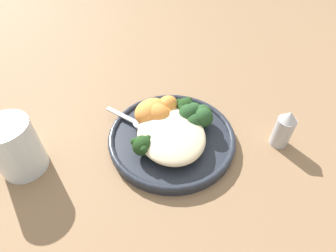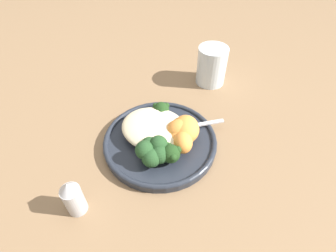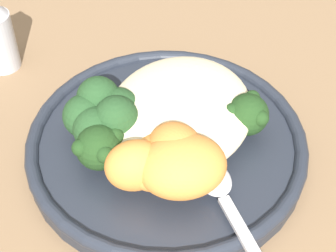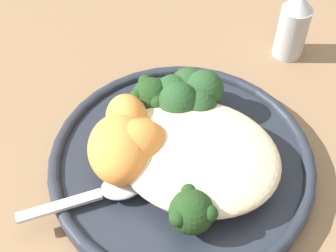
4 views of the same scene
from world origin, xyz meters
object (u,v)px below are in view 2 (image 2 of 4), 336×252
(kale_tuft, at_px, (153,151))
(water_glass, at_px, (212,66))
(quinoa_mound, at_px, (153,128))
(sweet_potato_chunk_1, at_px, (183,142))
(plate, at_px, (160,141))
(broccoli_stalk_2, at_px, (150,132))
(spoon, at_px, (190,126))
(salt_shaker, at_px, (73,197))
(broccoli_stalk_0, at_px, (162,112))
(sweet_potato_chunk_2, at_px, (186,129))
(sweet_potato_chunk_0, at_px, (180,136))
(broccoli_stalk_4, at_px, (170,148))
(broccoli_stalk_1, at_px, (150,125))
(broccoli_stalk_3, at_px, (157,141))
(sweet_potato_chunk_3, at_px, (180,130))

(kale_tuft, distance_m, water_glass, 0.32)
(quinoa_mound, distance_m, sweet_potato_chunk_1, 0.07)
(kale_tuft, bearing_deg, plate, 103.93)
(broccoli_stalk_2, relative_size, water_glass, 1.01)
(sweet_potato_chunk_1, height_order, water_glass, water_glass)
(broccoli_stalk_2, height_order, spoon, broccoli_stalk_2)
(sweet_potato_chunk_1, height_order, salt_shaker, salt_shaker)
(plate, height_order, sweet_potato_chunk_1, sweet_potato_chunk_1)
(broccoli_stalk_0, bearing_deg, sweet_potato_chunk_2, -156.47)
(broccoli_stalk_0, relative_size, kale_tuft, 1.23)
(kale_tuft, bearing_deg, sweet_potato_chunk_0, 65.78)
(kale_tuft, height_order, salt_shaker, salt_shaker)
(broccoli_stalk_4, bearing_deg, broccoli_stalk_2, -139.20)
(broccoli_stalk_0, distance_m, sweet_potato_chunk_1, 0.10)
(broccoli_stalk_2, xyz_separation_m, sweet_potato_chunk_0, (0.06, 0.01, 0.01))
(broccoli_stalk_2, height_order, sweet_potato_chunk_0, sweet_potato_chunk_0)
(plate, bearing_deg, spoon, 53.55)
(sweet_potato_chunk_0, bearing_deg, sweet_potato_chunk_2, 74.58)
(sweet_potato_chunk_1, height_order, spoon, sweet_potato_chunk_1)
(quinoa_mound, distance_m, broccoli_stalk_0, 0.05)
(broccoli_stalk_4, bearing_deg, broccoli_stalk_1, -149.73)
(kale_tuft, bearing_deg, sweet_potato_chunk_2, 67.72)
(broccoli_stalk_2, xyz_separation_m, salt_shaker, (-0.04, -0.19, 0.00))
(plate, xyz_separation_m, broccoli_stalk_3, (0.00, -0.02, 0.02))
(sweet_potato_chunk_2, distance_m, sweet_potato_chunk_3, 0.01)
(broccoli_stalk_0, height_order, broccoli_stalk_3, broccoli_stalk_0)
(quinoa_mound, height_order, salt_shaker, salt_shaker)
(broccoli_stalk_2, bearing_deg, salt_shaker, 48.07)
(salt_shaker, bearing_deg, broccoli_stalk_2, 79.44)
(broccoli_stalk_1, relative_size, water_glass, 1.07)
(sweet_potato_chunk_0, bearing_deg, spoon, 86.92)
(broccoli_stalk_3, xyz_separation_m, sweet_potato_chunk_1, (0.05, 0.01, 0.01))
(sweet_potato_chunk_1, height_order, sweet_potato_chunk_3, sweet_potato_chunk_3)
(quinoa_mound, distance_m, broccoli_stalk_4, 0.07)
(broccoli_stalk_3, xyz_separation_m, sweet_potato_chunk_2, (0.04, 0.05, 0.01))
(broccoli_stalk_1, height_order, sweet_potato_chunk_3, sweet_potato_chunk_3)
(spoon, bearing_deg, kale_tuft, -146.05)
(quinoa_mound, xyz_separation_m, water_glass, (0.03, 0.26, 0.01))
(broccoli_stalk_1, xyz_separation_m, broccoli_stalk_3, (0.04, -0.03, -0.00))
(quinoa_mound, xyz_separation_m, sweet_potato_chunk_0, (0.06, 0.00, 0.00))
(plate, distance_m, kale_tuft, 0.06)
(broccoli_stalk_4, height_order, sweet_potato_chunk_0, broccoli_stalk_4)
(plate, bearing_deg, sweet_potato_chunk_0, 13.86)
(sweet_potato_chunk_3, height_order, spoon, sweet_potato_chunk_3)
(sweet_potato_chunk_2, bearing_deg, plate, -148.07)
(broccoli_stalk_2, bearing_deg, sweet_potato_chunk_0, 161.45)
(broccoli_stalk_2, relative_size, broccoli_stalk_4, 0.93)
(broccoli_stalk_2, relative_size, kale_tuft, 1.54)
(sweet_potato_chunk_0, relative_size, spoon, 0.68)
(broccoli_stalk_3, xyz_separation_m, kale_tuft, (0.01, -0.03, 0.01))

